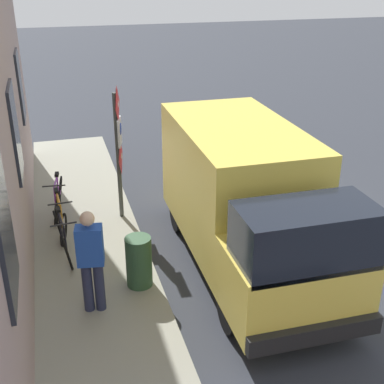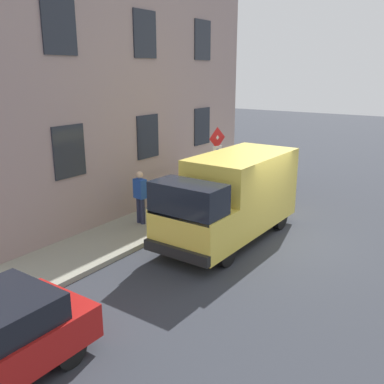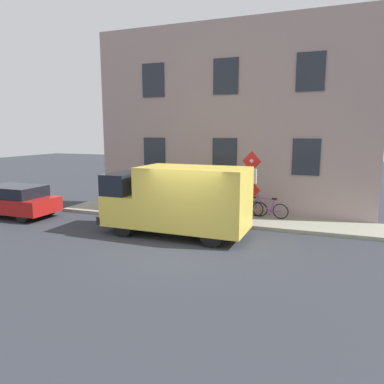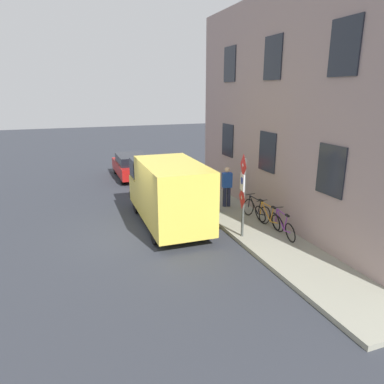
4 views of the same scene
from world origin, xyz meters
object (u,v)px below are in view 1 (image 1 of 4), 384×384
pedestrian (91,259)px  litter_bin (139,262)px  bicycle_purple (58,199)px  bicycle_black (62,237)px  bicycle_orange (60,216)px  delivery_van (247,198)px  sign_post_stacked (120,141)px

pedestrian → litter_bin: pedestrian is taller
bicycle_purple → pedestrian: 3.64m
litter_bin → bicycle_purple: bearing=-69.0°
bicycle_black → bicycle_purple: bearing=174.7°
bicycle_orange → litter_bin: litter_bin is taller
bicycle_purple → pedestrian: size_ratio=1.00×
delivery_van → bicycle_orange: size_ratio=3.12×
bicycle_purple → bicycle_orange: 0.88m
bicycle_orange → bicycle_black: bearing=-3.5°
bicycle_purple → sign_post_stacked: bearing=77.2°
sign_post_stacked → delivery_van: size_ratio=0.51×
sign_post_stacked → bicycle_purple: size_ratio=1.59×
bicycle_orange → sign_post_stacked: bearing=103.2°
sign_post_stacked → litter_bin: bearing=86.8°
bicycle_purple → bicycle_black: same height
delivery_van → bicycle_orange: (3.24, -1.84, -0.82)m
sign_post_stacked → bicycle_orange: (1.34, 0.40, -1.35)m
bicycle_purple → pedestrian: pedestrian is taller
sign_post_stacked → bicycle_orange: sign_post_stacked is taller
delivery_van → bicycle_orange: delivery_van is taller
sign_post_stacked → bicycle_purple: (1.34, -0.47, -1.35)m
delivery_van → bicycle_black: 3.48m
delivery_van → bicycle_orange: bearing=-118.7°
bicycle_orange → bicycle_black: 0.88m
delivery_van → litter_bin: bearing=-78.5°
bicycle_black → pedestrian: (-0.39, 1.82, 0.56)m
bicycle_orange → pedestrian: size_ratio=1.00×
bicycle_orange → bicycle_black: same height
sign_post_stacked → bicycle_black: (1.34, 1.28, -1.35)m
sign_post_stacked → bicycle_purple: 1.96m
sign_post_stacked → delivery_van: (-1.90, 2.25, -0.52)m
delivery_van → litter_bin: size_ratio=5.96×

